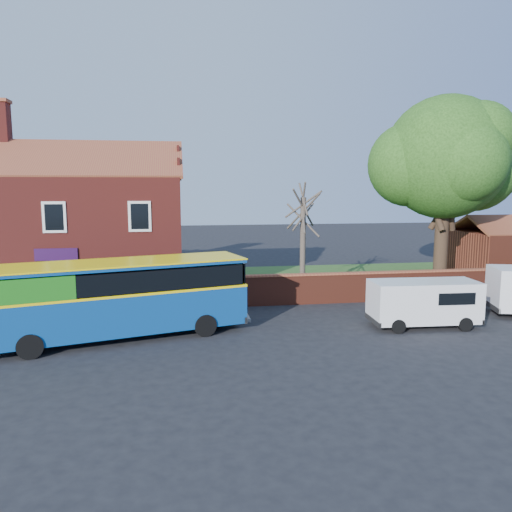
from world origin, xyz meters
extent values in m
plane|color=black|center=(0.00, 0.00, 0.00)|extent=(120.00, 120.00, 0.00)
cube|color=gray|center=(-7.00, 5.75, 0.06)|extent=(18.00, 3.50, 0.12)
cube|color=slate|center=(-7.00, 4.00, 0.07)|extent=(18.00, 0.15, 0.14)
cube|color=#426B28|center=(13.00, 13.00, 0.02)|extent=(26.00, 12.00, 0.04)
cube|color=maroon|center=(-7.00, 11.50, 3.25)|extent=(12.00, 8.00, 6.50)
cube|color=brown|center=(-7.00, 9.50, 7.50)|extent=(12.30, 4.08, 2.16)
cube|color=brown|center=(-7.00, 13.50, 7.50)|extent=(12.30, 4.08, 2.16)
cube|color=maroon|center=(-10.40, 11.50, 9.40)|extent=(0.90, 0.90, 2.20)
cube|color=black|center=(-7.00, 7.47, 4.60)|extent=(1.10, 0.06, 1.50)
cube|color=#4C0F19|center=(-7.00, 7.45, 1.10)|extent=(0.95, 0.04, 2.10)
cube|color=silver|center=(-7.00, 7.47, 1.15)|extent=(1.20, 0.06, 2.30)
cube|color=#270B34|center=(-7.00, 7.44, 2.80)|extent=(2.00, 0.06, 0.60)
cube|color=maroon|center=(13.00, 7.00, 0.75)|extent=(22.00, 0.30, 1.50)
cube|color=brown|center=(13.00, 7.00, 1.55)|extent=(22.00, 0.38, 0.10)
cube|color=brown|center=(22.00, 14.25, 3.55)|extent=(8.20, 2.56, 1.24)
cube|color=#0C438C|center=(-3.62, 2.46, 1.17)|extent=(10.49, 5.14, 1.62)
cube|color=yellow|center=(-3.62, 2.46, 1.98)|extent=(10.52, 5.17, 0.10)
cube|color=black|center=(-3.62, 2.46, 2.46)|extent=(10.11, 5.05, 0.81)
cube|color=#217E1B|center=(-6.86, 1.57, 2.46)|extent=(4.02, 3.41, 0.86)
cube|color=#0C438C|center=(-3.62, 2.46, 3.01)|extent=(10.49, 5.14, 0.14)
cube|color=yellow|center=(-3.62, 2.46, 3.09)|extent=(10.54, 5.19, 0.06)
cylinder|color=black|center=(-6.45, 0.45, 0.46)|extent=(0.96, 0.51, 0.92)
cylinder|color=black|center=(-7.07, 2.75, 0.46)|extent=(0.96, 0.51, 0.92)
cylinder|color=black|center=(-0.16, 2.17, 0.46)|extent=(0.96, 0.51, 0.92)
cylinder|color=black|center=(-0.79, 4.47, 0.46)|extent=(0.96, 0.51, 0.92)
cube|color=white|center=(9.30, 2.09, 1.15)|extent=(4.67, 2.06, 1.74)
cube|color=black|center=(11.35, 1.98, 1.42)|extent=(0.16, 1.56, 0.69)
cube|color=black|center=(11.54, 1.97, 0.37)|extent=(0.19, 1.84, 0.22)
cylinder|color=black|center=(7.79, 1.31, 0.30)|extent=(0.62, 0.25, 0.60)
cylinder|color=black|center=(7.87, 3.02, 0.30)|extent=(0.62, 0.25, 0.60)
cylinder|color=black|center=(10.72, 1.16, 0.30)|extent=(0.62, 0.25, 0.60)
cylinder|color=black|center=(10.80, 2.87, 0.30)|extent=(0.62, 0.25, 0.60)
cylinder|color=black|center=(14.65, 4.18, 0.34)|extent=(0.72, 0.40, 0.68)
cylinder|color=black|center=(15.12, 11.21, 2.39)|extent=(0.83, 0.83, 4.79)
sphere|color=#448328|center=(15.12, 11.21, 7.80)|extent=(7.49, 7.49, 7.49)
sphere|color=#448328|center=(17.31, 11.62, 7.18)|extent=(5.41, 5.41, 5.41)
sphere|color=#448328|center=(13.15, 11.83, 7.39)|extent=(5.20, 5.20, 5.20)
cylinder|color=#4C4238|center=(5.74, 9.36, 2.73)|extent=(0.31, 0.31, 5.46)
cylinder|color=#4C4238|center=(5.74, 9.36, 4.68)|extent=(0.32, 2.66, 2.14)
cylinder|color=#4C4238|center=(5.74, 9.36, 4.48)|extent=(1.39, 1.97, 1.96)
cylinder|color=#4C4238|center=(5.74, 9.36, 4.87)|extent=(2.24, 1.02, 2.18)
camera|label=1|loc=(-1.20, -17.61, 6.10)|focal=35.00mm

